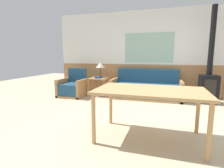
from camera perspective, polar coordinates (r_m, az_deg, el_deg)
ground_plane at (r=3.41m, az=15.02°, el=-13.16°), size 16.00×16.00×0.00m
wall_back at (r=5.79m, az=16.44°, el=9.60°), size 7.20×0.09×2.70m
couch at (r=5.41m, az=10.99°, el=-1.81°), size 2.08×0.83×0.87m
armchair at (r=5.73m, az=-12.59°, el=-1.27°), size 0.79×0.77×0.88m
side_table at (r=5.70m, az=-4.26°, el=1.17°), size 0.59×0.59×0.57m
table_lamp at (r=5.75m, az=-3.82°, el=6.07°), size 0.30×0.30×0.49m
book_stack at (r=5.59m, az=-4.66°, el=2.16°), size 0.20×0.17×0.05m
dining_table at (r=2.70m, az=12.22°, el=-3.32°), size 1.62×0.94×0.78m
wood_stove at (r=5.38m, az=29.12°, el=1.79°), size 0.46×0.42×2.57m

